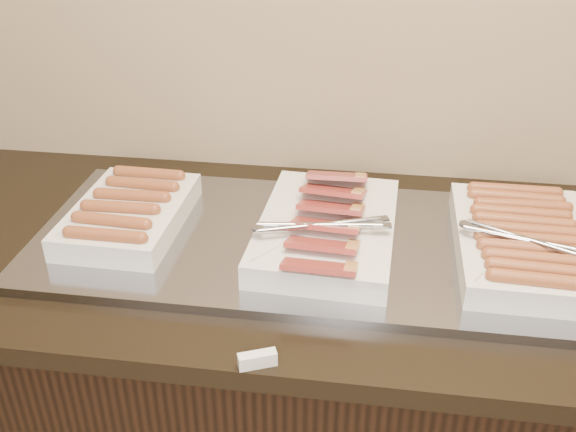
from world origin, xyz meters
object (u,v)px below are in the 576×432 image
at_px(counter, 321,404).
at_px(dish_center, 327,228).
at_px(warming_tray, 326,244).
at_px(dish_left, 129,213).
at_px(dish_right, 526,241).

height_order(counter, dish_center, dish_center).
distance_m(warming_tray, dish_left, 0.42).
bearing_deg(dish_center, dish_right, 2.71).
bearing_deg(counter, dish_right, -0.47).
distance_m(counter, warming_tray, 0.46).
xyz_separation_m(warming_tray, dish_right, (0.39, -0.00, 0.04)).
height_order(warming_tray, dish_right, dish_right).
xyz_separation_m(warming_tray, dish_left, (-0.42, -0.00, 0.04)).
bearing_deg(dish_right, warming_tray, -179.81).
relative_size(dish_center, dish_right, 1.06).
xyz_separation_m(counter, warming_tray, (-0.00, 0.00, 0.46)).
bearing_deg(dish_left, warming_tray, 1.15).
height_order(warming_tray, dish_center, dish_center).
distance_m(warming_tray, dish_center, 0.04).
relative_size(warming_tray, dish_center, 2.84).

